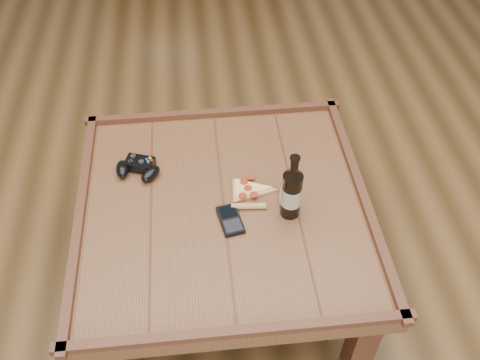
{
  "coord_description": "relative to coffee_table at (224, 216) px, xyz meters",
  "views": [
    {
      "loc": [
        -0.07,
        -1.21,
        1.84
      ],
      "look_at": [
        0.06,
        0.05,
        0.52
      ],
      "focal_mm": 40.0,
      "sensor_mm": 36.0,
      "label": 1
    }
  ],
  "objects": [
    {
      "name": "ground",
      "position": [
        0.0,
        0.0,
        -0.39
      ],
      "size": [
        6.0,
        6.0,
        0.0
      ],
      "primitive_type": "plane",
      "color": "#442C13",
      "rests_on": "ground"
    },
    {
      "name": "coffee_table",
      "position": [
        0.0,
        0.0,
        0.0
      ],
      "size": [
        1.03,
        1.03,
        0.48
      ],
      "color": "#5A2C19",
      "rests_on": "ground"
    },
    {
      "name": "beer_bottle",
      "position": [
        0.22,
        -0.06,
        0.16
      ],
      "size": [
        0.07,
        0.07,
        0.26
      ],
      "color": "black",
      "rests_on": "coffee_table"
    },
    {
      "name": "game_controller",
      "position": [
        -0.3,
        0.19,
        0.08
      ],
      "size": [
        0.17,
        0.15,
        0.05
      ],
      "rotation": [
        0.0,
        0.0,
        -0.33
      ],
      "color": "black",
      "rests_on": "coffee_table"
    },
    {
      "name": "pizza_slice",
      "position": [
        0.09,
        0.04,
        0.07
      ],
      "size": [
        0.15,
        0.22,
        0.02
      ],
      "rotation": [
        0.0,
        0.0,
        -0.08
      ],
      "color": "tan",
      "rests_on": "coffee_table"
    },
    {
      "name": "smartphone",
      "position": [
        0.02,
        -0.08,
        0.07
      ],
      "size": [
        0.09,
        0.14,
        0.02
      ],
      "rotation": [
        0.0,
        0.0,
        0.19
      ],
      "color": "black",
      "rests_on": "coffee_table"
    },
    {
      "name": "remote_control",
      "position": [
        0.22,
        0.02,
        0.07
      ],
      "size": [
        0.1,
        0.18,
        0.02
      ],
      "rotation": [
        0.0,
        0.0,
        -0.27
      ],
      "color": "#8F959C",
      "rests_on": "coffee_table"
    }
  ]
}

